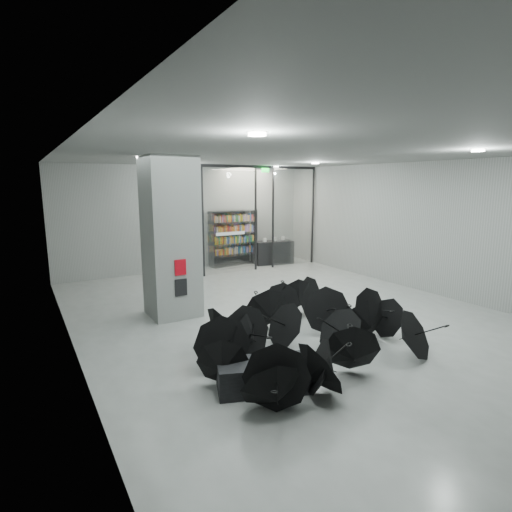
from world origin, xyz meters
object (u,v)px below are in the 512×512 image
bookshelf (233,238)px  bench (264,375)px  umbrella_cluster (301,337)px  shop_counter (273,252)px  column (171,238)px

bookshelf → bench: bearing=-120.5°
umbrella_cluster → bench: bearing=-148.8°
bookshelf → umbrella_cluster: bookshelf is taller
bench → bookshelf: bookshelf is taller
shop_counter → column: bearing=-134.1°
column → umbrella_cluster: column is taller
column → bookshelf: size_ratio=1.78×
column → bench: 4.78m
column → umbrella_cluster: size_ratio=0.76×
column → umbrella_cluster: bearing=-68.8°
column → shop_counter: (5.83, 4.11, -1.52)m
column → bench: column is taller
bench → bookshelf: size_ratio=0.68×
bench → bookshelf: 10.19m
bookshelf → shop_counter: size_ratio=1.40×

